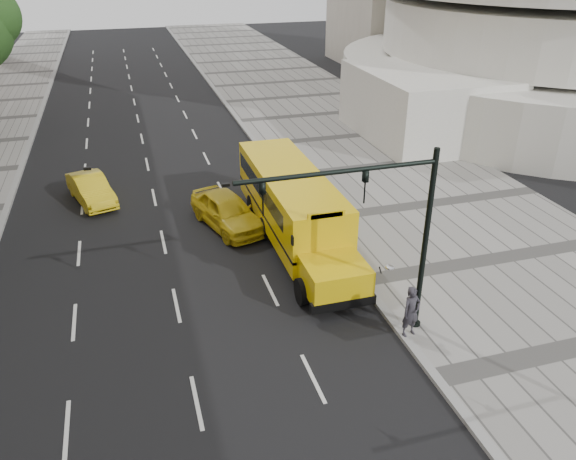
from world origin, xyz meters
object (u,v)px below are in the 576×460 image
object	(u,v)px
taxi_near	(227,211)
taxi_far	(91,189)
traffic_signal	(386,226)
pedestrian	(411,312)
school_bus	(292,202)

from	to	relation	value
taxi_near	taxi_far	bearing A→B (deg)	125.78
taxi_near	traffic_signal	distance (m)	10.37
pedestrian	school_bus	bearing A→B (deg)	91.18
taxi_near	traffic_signal	size ratio (longest dim) A/B	0.74
school_bus	traffic_signal	xyz separation A→B (m)	(0.69, -7.37, 2.33)
taxi_far	pedestrian	distance (m)	17.59
taxi_far	traffic_signal	bearing A→B (deg)	-73.49
taxi_far	traffic_signal	xyz separation A→B (m)	(9.18, -13.96, 3.40)
school_bus	pedestrian	world-z (taller)	school_bus
taxi_near	pedestrian	world-z (taller)	pedestrian
pedestrian	taxi_far	bearing A→B (deg)	114.42
taxi_near	traffic_signal	bearing A→B (deg)	-87.38
taxi_far	pedestrian	world-z (taller)	pedestrian
taxi_far	pedestrian	bearing A→B (deg)	-71.63
taxi_near	traffic_signal	world-z (taller)	traffic_signal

